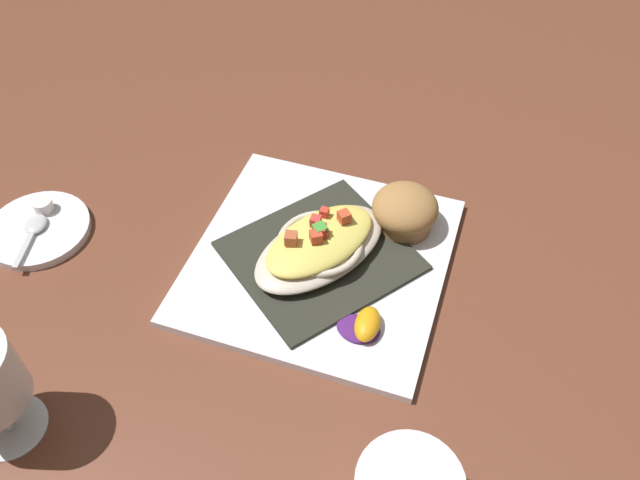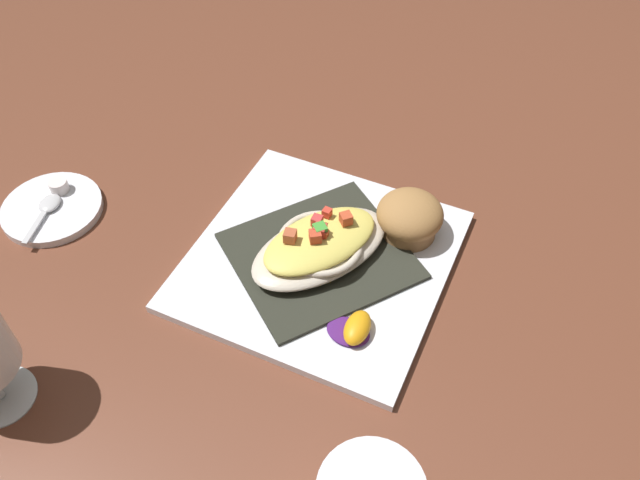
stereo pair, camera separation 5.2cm
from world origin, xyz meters
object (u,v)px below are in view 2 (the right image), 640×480
Objects in this scene: gratin_dish at (320,244)px; creamer_saucer at (52,209)px; muffin at (410,217)px; orange_garnish at (355,329)px; spoon at (48,206)px; creamer_cup_0 at (59,186)px; square_plate at (320,260)px.

gratin_dish is 0.35m from creamer_saucer.
muffin is 0.16m from orange_garnish.
creamer_cup_0 is at bearing -68.70° from spoon.
gratin_dish reaches higher than spoon.
creamer_saucer is (0.40, 0.19, -0.03)m from muffin.
square_plate is at bearing 161.01° from gratin_dish.
muffin is 0.93× the size of spoon.
muffin is 3.31× the size of creamer_cup_0.
orange_garnish is 0.40× the size of creamer_saucer.
square_plate is at bearing 51.73° from muffin.
muffin is at bearing -153.85° from spoon.
spoon reaches higher than creamer_saucer.
square_plate is at bearing -39.63° from orange_garnish.
creamer_cup_0 is (0.34, 0.08, -0.01)m from gratin_dish.
creamer_saucer is at bearing 111.30° from creamer_cup_0.
orange_garnish is at bearing -175.55° from creamer_saucer.
creamer_saucer is at bearing -68.70° from spoon.
square_plate is 0.03m from gratin_dish.
orange_garnish is (-0.09, 0.07, 0.01)m from square_plate.
creamer_saucer is (0.42, 0.03, -0.01)m from orange_garnish.
gratin_dish is at bearing -161.88° from spoon.
square_plate is 12.11× the size of creamer_cup_0.
gratin_dish reaches higher than square_plate.
spoon is at bearing 26.15° from muffin.
square_plate is 0.12m from muffin.
muffin is (-0.07, -0.09, 0.03)m from square_plate.
gratin_dish reaches higher than creamer_saucer.
gratin_dish is at bearing -39.62° from orange_garnish.
spoon is 3.55× the size of creamer_cup_0.
gratin_dish is 0.35m from spoon.
square_plate is 3.41× the size of spoon.
square_plate is 3.66× the size of muffin.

